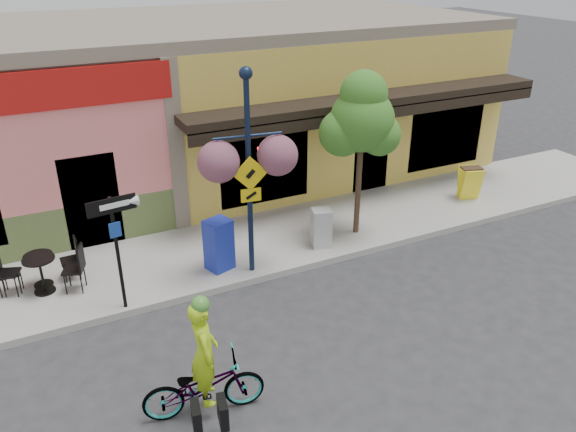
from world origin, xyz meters
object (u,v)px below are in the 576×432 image
object	(u,v)px
newspaper_box_grey	(321,228)
newspaper_box_blue	(219,245)
building	(170,100)
cyclist_rider	(205,366)
one_way_sign	(118,254)
bicycle	(204,386)
street_tree	(360,155)
lamp_post	(249,176)

from	to	relation	value
newspaper_box_grey	newspaper_box_blue	bearing A→B (deg)	-167.01
building	newspaper_box_blue	size ratio (longest dim) A/B	16.35
cyclist_rider	one_way_sign	bearing A→B (deg)	21.80
newspaper_box_blue	cyclist_rider	bearing A→B (deg)	-131.06
one_way_sign	bicycle	bearing A→B (deg)	-87.31
building	street_tree	world-z (taller)	building
lamp_post	street_tree	bearing A→B (deg)	18.13
building	cyclist_rider	xyz separation A→B (m)	(-2.38, -9.92, -1.41)
lamp_post	newspaper_box_grey	bearing A→B (deg)	16.80
cyclist_rider	building	bearing A→B (deg)	-2.47
building	lamp_post	distance (m)	6.68
street_tree	lamp_post	bearing A→B (deg)	-169.86
building	street_tree	bearing A→B (deg)	-66.74
newspaper_box_grey	street_tree	size ratio (longest dim) A/B	0.23
building	bicycle	xyz separation A→B (m)	(-2.43, -9.92, -1.78)
lamp_post	newspaper_box_blue	size ratio (longest dim) A/B	3.81
building	bicycle	world-z (taller)	building
newspaper_box_blue	street_tree	size ratio (longest dim) A/B	0.29
building	one_way_sign	bearing A→B (deg)	-113.39
cyclist_rider	newspaper_box_grey	distance (m)	5.28
newspaper_box_blue	newspaper_box_grey	xyz separation A→B (m)	(2.41, -0.09, -0.11)
cyclist_rider	one_way_sign	world-z (taller)	one_way_sign
building	bicycle	bearing A→B (deg)	-103.76
building	bicycle	distance (m)	10.37
one_way_sign	newspaper_box_blue	world-z (taller)	one_way_sign
bicycle	one_way_sign	size ratio (longest dim) A/B	0.80
one_way_sign	newspaper_box_blue	xyz separation A→B (m)	(2.10, 0.55, -0.58)
building	newspaper_box_grey	world-z (taller)	building
bicycle	newspaper_box_grey	world-z (taller)	newspaper_box_grey
cyclist_rider	newspaper_box_blue	bearing A→B (deg)	-11.75
bicycle	newspaper_box_blue	bearing A→B (deg)	-12.42
bicycle	lamp_post	xyz separation A→B (m)	(2.15, 3.25, 1.80)
one_way_sign	newspaper_box_blue	size ratio (longest dim) A/B	2.04
newspaper_box_blue	street_tree	xyz separation A→B (m)	(3.50, 0.15, 1.38)
lamp_post	street_tree	xyz separation A→B (m)	(2.93, 0.52, -0.18)
cyclist_rider	street_tree	bearing A→B (deg)	-42.09
one_way_sign	newspaper_box_grey	distance (m)	4.58
street_tree	one_way_sign	bearing A→B (deg)	-172.88
cyclist_rider	street_tree	world-z (taller)	street_tree
one_way_sign	street_tree	world-z (taller)	street_tree
cyclist_rider	lamp_post	distance (m)	4.12
newspaper_box_blue	one_way_sign	bearing A→B (deg)	176.34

